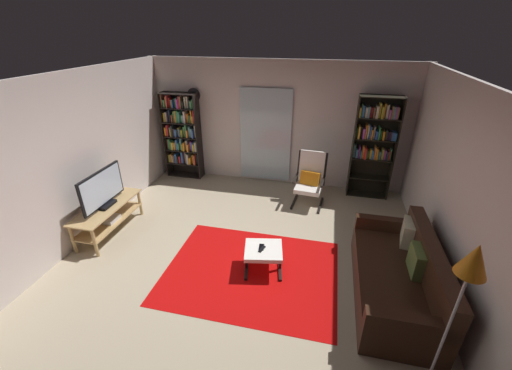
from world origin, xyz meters
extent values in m
plane|color=tan|center=(0.00, 0.00, 0.00)|extent=(7.02, 7.02, 0.00)
cube|color=beige|center=(0.00, 2.90, 1.30)|extent=(5.60, 0.06, 2.60)
cube|color=beige|center=(-2.70, 0.00, 1.30)|extent=(0.06, 6.00, 2.60)
cube|color=beige|center=(2.70, 0.00, 1.30)|extent=(0.06, 6.00, 2.60)
cube|color=silver|center=(-0.24, 2.83, 1.05)|extent=(1.10, 0.01, 2.00)
cube|color=#BE0A09|center=(0.18, -0.17, 0.00)|extent=(2.43, 1.88, 0.01)
cube|color=tan|center=(-2.38, 0.25, 0.50)|extent=(0.49, 1.34, 0.02)
cube|color=tan|center=(-2.38, 0.25, 0.23)|extent=(0.45, 1.28, 0.02)
cylinder|color=tan|center=(-2.19, -0.37, 0.25)|extent=(0.05, 0.05, 0.49)
cylinder|color=tan|center=(-2.19, 0.87, 0.25)|extent=(0.05, 0.05, 0.49)
cylinder|color=tan|center=(-2.57, -0.37, 0.25)|extent=(0.05, 0.05, 0.49)
cylinder|color=tan|center=(-2.57, 0.87, 0.25)|extent=(0.05, 0.05, 0.49)
cube|color=silver|center=(-2.38, 0.23, 0.28)|extent=(0.29, 0.28, 0.07)
cube|color=black|center=(-2.38, 0.25, 0.54)|extent=(0.20, 0.32, 0.05)
cube|color=black|center=(-2.38, 0.25, 0.85)|extent=(0.04, 0.97, 0.57)
cube|color=silver|center=(-2.36, 0.25, 0.85)|extent=(0.01, 0.91, 0.51)
cube|color=black|center=(-2.49, 2.68, 0.95)|extent=(0.02, 0.30, 1.91)
cube|color=black|center=(-1.70, 2.68, 0.95)|extent=(0.02, 0.30, 1.91)
cube|color=black|center=(-2.10, 2.82, 0.95)|extent=(0.81, 0.02, 1.91)
cube|color=black|center=(-2.10, 2.68, 0.02)|extent=(0.78, 0.28, 0.02)
cube|color=black|center=(-2.10, 2.68, 0.32)|extent=(0.78, 0.28, 0.02)
cube|color=black|center=(-2.10, 2.68, 0.64)|extent=(0.78, 0.28, 0.02)
cube|color=black|center=(-2.10, 2.68, 0.95)|extent=(0.78, 0.28, 0.02)
cube|color=black|center=(-2.10, 2.68, 1.27)|extent=(0.78, 0.28, 0.02)
cube|color=black|center=(-2.10, 2.68, 1.59)|extent=(0.78, 0.28, 0.02)
cube|color=black|center=(-2.10, 2.68, 1.89)|extent=(0.78, 0.28, 0.02)
cube|color=#9E9D39|center=(-2.45, 2.70, 0.42)|extent=(0.04, 0.20, 0.18)
cube|color=orange|center=(-2.41, 2.66, 0.43)|extent=(0.02, 0.13, 0.20)
cube|color=#C0B0A4|center=(-2.38, 2.69, 0.41)|extent=(0.03, 0.17, 0.17)
cube|color=brown|center=(-2.34, 2.70, 0.42)|extent=(0.04, 0.23, 0.18)
cube|color=#2F5BA5|center=(-2.29, 2.68, 0.43)|extent=(0.04, 0.19, 0.21)
cube|color=#292821|center=(-2.24, 2.67, 0.42)|extent=(0.03, 0.23, 0.18)
cube|color=red|center=(-2.20, 2.67, 0.41)|extent=(0.04, 0.16, 0.16)
cube|color=#2E6AB6|center=(-2.14, 2.69, 0.46)|extent=(0.04, 0.15, 0.26)
cube|color=#2D1A2E|center=(-2.10, 2.68, 0.45)|extent=(0.02, 0.16, 0.25)
cube|color=brown|center=(-2.06, 2.69, 0.46)|extent=(0.04, 0.12, 0.27)
cube|color=teal|center=(-2.02, 2.67, 0.45)|extent=(0.02, 0.14, 0.25)
cube|color=beige|center=(-1.99, 2.68, 0.44)|extent=(0.04, 0.22, 0.24)
cube|color=orange|center=(-1.94, 2.68, 0.40)|extent=(0.04, 0.21, 0.16)
cube|color=#A59B2C|center=(-1.90, 2.70, 0.43)|extent=(0.03, 0.10, 0.22)
cube|color=orange|center=(-1.86, 2.68, 0.41)|extent=(0.02, 0.15, 0.16)
cube|color=#C43C27|center=(-1.82, 2.68, 0.44)|extent=(0.04, 0.22, 0.23)
cube|color=#212B30|center=(-1.78, 2.69, 0.44)|extent=(0.04, 0.10, 0.22)
cube|color=brown|center=(-2.45, 2.69, 0.76)|extent=(0.04, 0.14, 0.24)
cube|color=#418C46|center=(-2.41, 2.66, 0.76)|extent=(0.03, 0.13, 0.24)
cube|color=#3E8751|center=(-2.37, 2.69, 0.74)|extent=(0.04, 0.22, 0.20)
cube|color=gold|center=(-2.33, 2.69, 0.73)|extent=(0.04, 0.24, 0.18)
cube|color=orange|center=(-2.28, 2.67, 0.73)|extent=(0.04, 0.19, 0.17)
cube|color=#2F63B6|center=(-2.22, 2.67, 0.76)|extent=(0.04, 0.18, 0.24)
cube|color=#428D4A|center=(-2.19, 2.67, 0.73)|extent=(0.03, 0.17, 0.16)
cube|color=teal|center=(-2.15, 2.69, 0.77)|extent=(0.04, 0.12, 0.26)
cube|color=olive|center=(-2.09, 2.67, 0.72)|extent=(0.04, 0.17, 0.15)
cube|color=orange|center=(-2.05, 2.68, 0.74)|extent=(0.02, 0.23, 0.19)
cube|color=#BDB4A3|center=(-2.00, 2.69, 0.76)|extent=(0.04, 0.12, 0.22)
cube|color=orange|center=(-1.95, 2.66, 0.72)|extent=(0.04, 0.22, 0.16)
cube|color=#9D3C99|center=(-1.90, 2.69, 0.75)|extent=(0.04, 0.11, 0.21)
cube|color=#3760B1|center=(-1.86, 2.69, 0.74)|extent=(0.04, 0.17, 0.19)
cube|color=gold|center=(-1.82, 2.68, 0.73)|extent=(0.03, 0.22, 0.16)
cube|color=beige|center=(-1.77, 2.68, 0.76)|extent=(0.04, 0.21, 0.22)
cube|color=orange|center=(-2.45, 2.69, 1.06)|extent=(0.04, 0.24, 0.19)
cube|color=red|center=(-2.41, 2.66, 1.09)|extent=(0.04, 0.18, 0.25)
cube|color=#5D9C8D|center=(-2.36, 2.69, 1.06)|extent=(0.03, 0.15, 0.19)
cube|color=gold|center=(-2.33, 2.66, 1.05)|extent=(0.02, 0.18, 0.17)
cube|color=#262B2B|center=(-2.30, 2.67, 1.09)|extent=(0.03, 0.20, 0.25)
cube|color=#2B292D|center=(-2.25, 2.67, 1.05)|extent=(0.04, 0.16, 0.18)
cube|color=#3662A8|center=(-2.20, 2.67, 1.05)|extent=(0.04, 0.21, 0.17)
cube|color=gold|center=(-2.16, 2.69, 1.06)|extent=(0.03, 0.12, 0.19)
cube|color=#2F5AA7|center=(-2.12, 2.67, 1.04)|extent=(0.02, 0.17, 0.16)
cube|color=#A19828|center=(-2.07, 2.67, 1.04)|extent=(0.04, 0.17, 0.16)
cube|color=#41844A|center=(-2.03, 2.68, 1.07)|extent=(0.04, 0.10, 0.22)
cube|color=#408A4E|center=(-1.99, 2.69, 1.09)|extent=(0.03, 0.12, 0.26)
cube|color=orange|center=(-1.95, 2.70, 1.04)|extent=(0.04, 0.23, 0.16)
cube|color=#579192|center=(-1.90, 2.68, 1.08)|extent=(0.03, 0.13, 0.24)
cube|color=slate|center=(-1.85, 2.66, 1.06)|extent=(0.04, 0.10, 0.20)
cube|color=#375BAB|center=(-1.80, 2.66, 1.05)|extent=(0.04, 0.21, 0.18)
cube|color=beige|center=(-1.76, 2.68, 1.10)|extent=(0.03, 0.13, 0.27)
cube|color=gold|center=(-2.45, 2.67, 1.38)|extent=(0.04, 0.13, 0.19)
cube|color=beige|center=(-2.41, 2.67, 1.39)|extent=(0.04, 0.11, 0.21)
cube|color=black|center=(-2.37, 2.67, 1.36)|extent=(0.02, 0.11, 0.16)
cube|color=#1A2134|center=(-2.33, 2.70, 1.41)|extent=(0.03, 0.16, 0.26)
cube|color=#2F8848|center=(-2.29, 2.69, 1.36)|extent=(0.03, 0.13, 0.16)
cube|color=#C83F27|center=(-2.26, 2.68, 1.36)|extent=(0.02, 0.18, 0.16)
cube|color=#397E42|center=(-2.23, 2.70, 1.40)|extent=(0.03, 0.17, 0.24)
cube|color=orange|center=(-2.19, 2.70, 1.41)|extent=(0.03, 0.19, 0.25)
cube|color=#2B7D40|center=(-2.14, 2.69, 1.41)|extent=(0.04, 0.21, 0.26)
cube|color=teal|center=(-2.10, 2.70, 1.40)|extent=(0.02, 0.22, 0.24)
cube|color=#30853E|center=(-2.07, 2.69, 1.37)|extent=(0.03, 0.11, 0.17)
cube|color=#55928D|center=(-2.02, 2.67, 1.36)|extent=(0.04, 0.14, 0.16)
cube|color=beige|center=(-1.97, 2.68, 1.41)|extent=(0.04, 0.18, 0.25)
cube|color=orange|center=(-1.92, 2.70, 1.38)|extent=(0.04, 0.11, 0.20)
cube|color=#437C47|center=(-1.87, 2.69, 1.36)|extent=(0.03, 0.12, 0.16)
cube|color=orange|center=(-1.83, 2.69, 1.42)|extent=(0.03, 0.11, 0.27)
cube|color=gold|center=(-1.80, 2.67, 1.36)|extent=(0.03, 0.11, 0.15)
cube|color=red|center=(-1.77, 2.69, 1.41)|extent=(0.03, 0.14, 0.26)
cube|color=brown|center=(-2.45, 2.70, 1.73)|extent=(0.03, 0.23, 0.27)
cube|color=#408449|center=(-2.41, 2.68, 1.68)|extent=(0.04, 0.19, 0.16)
cube|color=olive|center=(-2.37, 2.67, 1.71)|extent=(0.03, 0.13, 0.22)
cube|color=#D73D38|center=(-2.33, 2.69, 1.73)|extent=(0.02, 0.22, 0.25)
cube|color=red|center=(-2.30, 2.70, 1.70)|extent=(0.04, 0.13, 0.20)
cube|color=orange|center=(-2.25, 2.69, 1.68)|extent=(0.04, 0.13, 0.16)
cube|color=#2860B3|center=(-2.21, 2.69, 1.68)|extent=(0.02, 0.22, 0.17)
cube|color=#2B8943|center=(-2.18, 2.69, 1.69)|extent=(0.03, 0.10, 0.18)
cube|color=teal|center=(-2.14, 2.68, 1.70)|extent=(0.04, 0.10, 0.20)
cube|color=#9D3192|center=(-2.08, 2.67, 1.70)|extent=(0.04, 0.24, 0.20)
cube|color=red|center=(-2.05, 2.67, 1.73)|extent=(0.02, 0.20, 0.25)
cube|color=brown|center=(-2.02, 2.67, 1.73)|extent=(0.03, 0.21, 0.25)
cube|color=#252E26|center=(-1.98, 2.69, 1.67)|extent=(0.03, 0.22, 0.15)
cube|color=beige|center=(-1.93, 2.68, 1.72)|extent=(0.04, 0.11, 0.23)
cube|color=beige|center=(-1.89, 2.69, 1.72)|extent=(0.04, 0.11, 0.24)
cube|color=black|center=(-1.85, 2.70, 1.69)|extent=(0.04, 0.15, 0.18)
cube|color=#428F51|center=(-1.80, 2.67, 1.68)|extent=(0.04, 0.16, 0.16)
cube|color=#418D52|center=(-1.76, 2.68, 1.70)|extent=(0.02, 0.15, 0.20)
cube|color=black|center=(1.56, 2.62, 1.02)|extent=(0.02, 0.30, 2.03)
cube|color=black|center=(2.35, 2.62, 1.02)|extent=(0.02, 0.30, 2.03)
cube|color=black|center=(1.96, 2.77, 1.02)|extent=(0.80, 0.02, 2.03)
cube|color=black|center=(1.96, 2.62, 0.02)|extent=(0.77, 0.28, 0.02)
cube|color=black|center=(1.96, 2.62, 0.41)|extent=(0.77, 0.28, 0.02)
cube|color=black|center=(1.96, 2.62, 0.81)|extent=(0.77, 0.28, 0.02)
cube|color=black|center=(1.96, 2.62, 1.22)|extent=(0.77, 0.28, 0.02)
cube|color=black|center=(1.96, 2.62, 1.63)|extent=(0.77, 0.28, 0.02)
cube|color=black|center=(1.96, 2.62, 2.02)|extent=(0.77, 0.28, 0.02)
cube|color=#589A98|center=(1.61, 2.63, 0.95)|extent=(0.04, 0.10, 0.26)
cube|color=teal|center=(1.66, 2.61, 0.91)|extent=(0.04, 0.11, 0.17)
cube|color=#8E338E|center=(1.70, 2.63, 0.94)|extent=(0.02, 0.16, 0.24)
cube|color=teal|center=(1.74, 2.62, 0.90)|extent=(0.02, 0.19, 0.16)
cube|color=orange|center=(1.77, 2.61, 0.94)|extent=(0.03, 0.11, 0.24)
cube|color=red|center=(1.81, 2.61, 0.93)|extent=(0.04, 0.21, 0.22)
cube|color=#437D3E|center=(1.86, 2.62, 0.90)|extent=(0.04, 0.13, 0.16)
cube|color=gold|center=(1.92, 2.62, 0.91)|extent=(0.03, 0.12, 0.18)
cube|color=#2A68B7|center=(1.95, 2.63, 0.91)|extent=(0.04, 0.19, 0.18)
cube|color=orange|center=(2.00, 2.63, 0.94)|extent=(0.03, 0.18, 0.25)
cube|color=orange|center=(2.03, 2.61, 0.93)|extent=(0.04, 0.16, 0.21)
cube|color=teal|center=(2.08, 2.63, 0.90)|extent=(0.04, 0.13, 0.16)
cube|color=olive|center=(2.14, 2.62, 0.93)|extent=(0.04, 0.11, 0.21)
cube|color=#9B3E98|center=(2.18, 2.64, 0.92)|extent=(0.03, 0.14, 0.19)
cube|color=#222C2F|center=(2.22, 2.63, 0.91)|extent=(0.03, 0.20, 0.18)
cube|color=red|center=(2.26, 2.64, 0.91)|extent=(0.02, 0.17, 0.18)
cube|color=#367E47|center=(2.29, 2.63, 0.93)|extent=(0.02, 0.11, 0.22)
cube|color=#3A8F48|center=(1.60, 2.64, 1.33)|extent=(0.02, 0.18, 0.20)
cube|color=gold|center=(1.64, 2.60, 1.35)|extent=(0.03, 0.23, 0.24)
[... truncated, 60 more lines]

